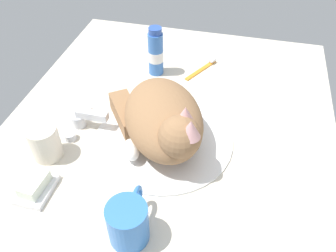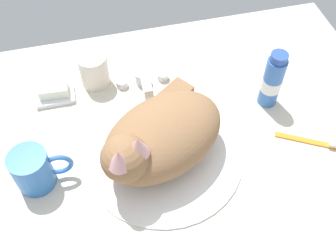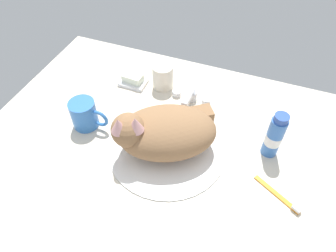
# 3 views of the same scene
# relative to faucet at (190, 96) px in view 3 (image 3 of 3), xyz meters

# --- Properties ---
(ground_plane) EXTENTS (1.10, 0.83, 0.03)m
(ground_plane) POSITION_rel_faucet_xyz_m (0.00, -0.21, -0.04)
(ground_plane) COLOR beige
(sink_basin) EXTENTS (0.33, 0.33, 0.01)m
(sink_basin) POSITION_rel_faucet_xyz_m (0.00, -0.21, -0.02)
(sink_basin) COLOR white
(sink_basin) RESTS_ON ground_plane
(faucet) EXTENTS (0.13, 0.10, 0.05)m
(faucet) POSITION_rel_faucet_xyz_m (0.00, 0.00, 0.00)
(faucet) COLOR silver
(faucet) RESTS_ON ground_plane
(cat) EXTENTS (0.32, 0.30, 0.15)m
(cat) POSITION_rel_faucet_xyz_m (-0.01, -0.21, 0.05)
(cat) COLOR #936B47
(cat) RESTS_ON sink_basin
(coffee_mug) EXTENTS (0.12, 0.08, 0.09)m
(coffee_mug) POSITION_rel_faucet_xyz_m (-0.26, -0.20, 0.02)
(coffee_mug) COLOR #3372C6
(coffee_mug) RESTS_ON ground_plane
(rinse_cup) EXTENTS (0.07, 0.07, 0.08)m
(rinse_cup) POSITION_rel_faucet_xyz_m (-0.11, 0.04, 0.02)
(rinse_cup) COLOR silver
(rinse_cup) RESTS_ON ground_plane
(soap_dish) EXTENTS (0.09, 0.06, 0.01)m
(soap_dish) POSITION_rel_faucet_xyz_m (-0.21, 0.01, -0.02)
(soap_dish) COLOR white
(soap_dish) RESTS_ON ground_plane
(soap_bar) EXTENTS (0.07, 0.04, 0.03)m
(soap_bar) POSITION_rel_faucet_xyz_m (-0.21, 0.01, 0.00)
(soap_bar) COLOR silver
(soap_bar) RESTS_ON soap_dish
(toothpaste_bottle) EXTENTS (0.04, 0.04, 0.15)m
(toothpaste_bottle) POSITION_rel_faucet_xyz_m (0.27, -0.12, 0.05)
(toothpaste_bottle) COLOR #3870C6
(toothpaste_bottle) RESTS_ON ground_plane
(toothbrush) EXTENTS (0.12, 0.08, 0.02)m
(toothbrush) POSITION_rel_faucet_xyz_m (0.32, -0.25, -0.02)
(toothbrush) COLOR orange
(toothbrush) RESTS_ON ground_plane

